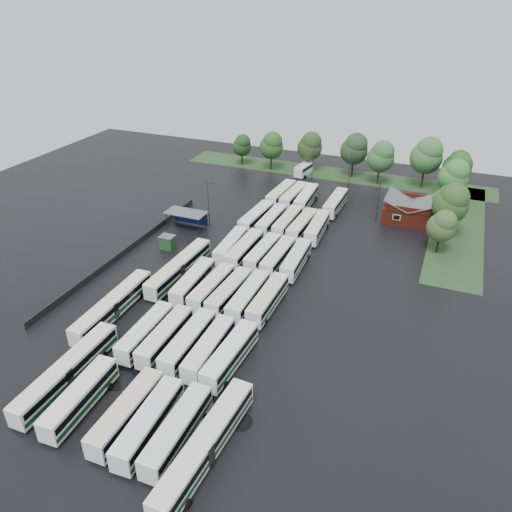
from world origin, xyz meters
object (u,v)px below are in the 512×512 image
at_px(artic_bus_west_a, 67,371).
at_px(artic_bus_east, 205,445).
at_px(minibus, 304,169).
at_px(brick_building, 409,212).

relative_size(artic_bus_west_a, artic_bus_east, 0.97).
distance_m(artic_bus_west_a, minibus, 84.01).
height_order(brick_building, minibus, brick_building).
distance_m(brick_building, minibus, 33.94).
bearing_deg(minibus, artic_bus_west_a, -83.80).
relative_size(artic_bus_west_a, minibus, 2.56).
height_order(brick_building, artic_bus_west_a, brick_building).
bearing_deg(artic_bus_east, minibus, 103.73).
distance_m(artic_bus_east, minibus, 89.04).
xyz_separation_m(brick_building, artic_bus_east, (-11.85, -69.38, -0.02)).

